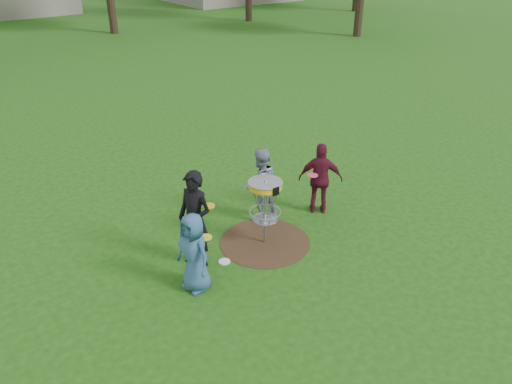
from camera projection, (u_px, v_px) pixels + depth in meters
ground at (265, 242)px, 9.90m from camera, size 100.00×100.00×0.00m
dirt_patch at (265, 242)px, 9.90m from camera, size 1.80×1.80×0.01m
player_blue at (194, 253)px, 8.32m from camera, size 0.58×0.78×1.46m
player_black at (195, 220)px, 8.86m from camera, size 0.67×0.80×1.87m
player_grey at (260, 185)px, 10.34m from camera, size 0.82×0.66×1.60m
player_maroon at (321, 179)px, 10.61m from camera, size 0.96×0.91×1.59m
disc_on_grass at (224, 262)px, 9.31m from camera, size 0.22×0.22×0.02m
disc_golf_basket at (265, 197)px, 9.42m from camera, size 0.66×0.67×1.38m
held_discs at (251, 199)px, 9.42m from camera, size 3.17×1.15×0.27m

